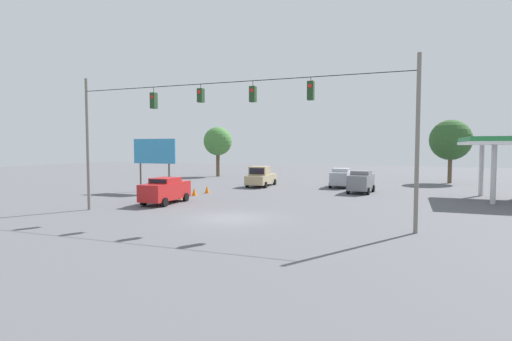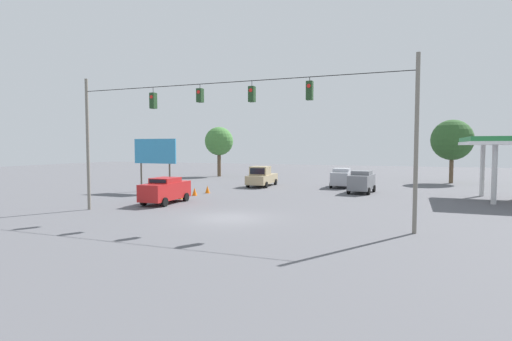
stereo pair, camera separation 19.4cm
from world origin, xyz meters
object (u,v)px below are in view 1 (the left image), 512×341
object	(u,v)px
sedan_red_parked_shoulder	(165,190)
tree_horizon_right	(218,141)
sedan_silver_oncoming_deep	(341,177)
traffic_cone_third	(194,192)
overhead_signal_span	(227,125)
roadside_billboard	(154,154)
tree_horizon_left	(451,140)
traffic_cone_nearest	(164,198)
traffic_cone_second	(180,195)
sedan_grey_oncoming_far	(361,181)
pickup_truck_tan_withflow_far	(261,177)
traffic_cone_fourth	(207,189)

from	to	relation	value
sedan_red_parked_shoulder	tree_horizon_right	world-z (taller)	tree_horizon_right
sedan_silver_oncoming_deep	traffic_cone_third	world-z (taller)	sedan_silver_oncoming_deep
overhead_signal_span	tree_horizon_right	size ratio (longest dim) A/B	2.91
roadside_billboard	tree_horizon_left	distance (m)	32.70
tree_horizon_left	tree_horizon_right	xyz separation A→B (m)	(29.38, 0.09, -0.01)
sedan_red_parked_shoulder	tree_horizon_left	world-z (taller)	tree_horizon_left
traffic_cone_nearest	traffic_cone_second	xyz separation A→B (m)	(0.06, -2.24, 0.00)
overhead_signal_span	sedan_grey_oncoming_far	size ratio (longest dim) A/B	5.06
pickup_truck_tan_withflow_far	overhead_signal_span	bearing A→B (deg)	104.54
sedan_grey_oncoming_far	tree_horizon_right	size ratio (longest dim) A/B	0.57
sedan_red_parked_shoulder	traffic_cone_second	xyz separation A→B (m)	(0.34, -2.46, -0.65)
tree_horizon_left	roadside_billboard	bearing A→B (deg)	37.25
sedan_red_parked_shoulder	traffic_cone_nearest	distance (m)	0.73
sedan_red_parked_shoulder	traffic_cone_nearest	size ratio (longest dim) A/B	6.79
traffic_cone_nearest	traffic_cone_second	bearing A→B (deg)	-88.38
traffic_cone_second	roadside_billboard	world-z (taller)	roadside_billboard
overhead_signal_span	roadside_billboard	distance (m)	15.87
sedan_grey_oncoming_far	traffic_cone_nearest	size ratio (longest dim) A/B	5.90
traffic_cone_second	tree_horizon_left	distance (m)	31.80
traffic_cone_second	roadside_billboard	distance (m)	6.63
pickup_truck_tan_withflow_far	roadside_billboard	distance (m)	11.46
sedan_grey_oncoming_far	traffic_cone_nearest	world-z (taller)	sedan_grey_oncoming_far
overhead_signal_span	sedan_silver_oncoming_deep	bearing A→B (deg)	-98.57
traffic_cone_nearest	traffic_cone_fourth	size ratio (longest dim) A/B	1.00
overhead_signal_span	tree_horizon_left	distance (m)	33.06
overhead_signal_span	traffic_cone_third	bearing A→B (deg)	-51.20
sedan_silver_oncoming_deep	traffic_cone_third	bearing A→B (deg)	47.91
traffic_cone_third	roadside_billboard	distance (m)	5.75
traffic_cone_fourth	roadside_billboard	bearing A→B (deg)	11.28
overhead_signal_span	traffic_cone_fourth	distance (m)	14.18
pickup_truck_tan_withflow_far	sedan_silver_oncoming_deep	world-z (taller)	pickup_truck_tan_withflow_far
overhead_signal_span	tree_horizon_left	world-z (taller)	overhead_signal_span
sedan_red_parked_shoulder	traffic_cone_third	bearing A→B (deg)	-85.55
sedan_grey_oncoming_far	tree_horizon_left	xyz separation A→B (m)	(-8.36, -13.64, 3.87)
sedan_grey_oncoming_far	traffic_cone_fourth	xyz separation A→B (m)	(12.80, 5.17, -0.70)
traffic_cone_second	tree_horizon_right	bearing A→B (deg)	-70.68
traffic_cone_second	traffic_cone_fourth	xyz separation A→B (m)	(-0.11, -4.38, 0.00)
sedan_red_parked_shoulder	traffic_cone_nearest	xyz separation A→B (m)	(0.27, -0.22, -0.65)
sedan_silver_oncoming_deep	tree_horizon_right	bearing A→B (deg)	-26.28
pickup_truck_tan_withflow_far	sedan_red_parked_shoulder	bearing A→B (deg)	81.73
sedan_red_parked_shoulder	pickup_truck_tan_withflow_far	bearing A→B (deg)	-98.27
overhead_signal_span	traffic_cone_nearest	size ratio (longest dim) A/B	29.82
sedan_silver_oncoming_deep	tree_horizon_right	distance (m)	21.02
traffic_cone_nearest	tree_horizon_right	world-z (taller)	tree_horizon_right
traffic_cone_nearest	roadside_billboard	xyz separation A→B (m)	(4.79, -5.66, 3.15)
overhead_signal_span	traffic_cone_third	world-z (taller)	overhead_signal_span
traffic_cone_fourth	overhead_signal_span	bearing A→B (deg)	122.82
sedan_grey_oncoming_far	sedan_silver_oncoming_deep	bearing A→B (deg)	-60.50
sedan_silver_oncoming_deep	traffic_cone_nearest	size ratio (longest dim) A/B	6.19
pickup_truck_tan_withflow_far	traffic_cone_second	world-z (taller)	pickup_truck_tan_withflow_far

